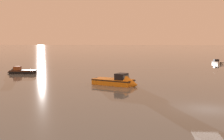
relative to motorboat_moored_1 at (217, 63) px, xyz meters
The scene contains 4 objects.
ground_plane 53.97m from the motorboat_moored_1, 106.35° to the right, with size 800.00×800.00×0.00m, color slate.
motorboat_moored_1 is the anchor object (origin of this frame).
motorboat_moored_2 45.73m from the motorboat_moored_1, 121.47° to the right, with size 6.92×4.78×2.50m.
motorboat_moored_3 51.00m from the motorboat_moored_1, 148.54° to the right, with size 5.43×2.06×2.02m.
Camera 1 is at (-6.49, -24.89, 6.05)m, focal length 44.63 mm.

